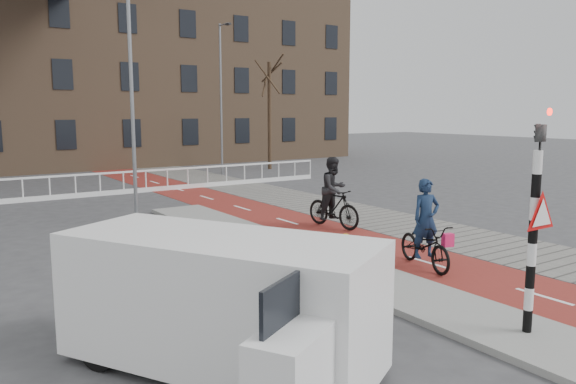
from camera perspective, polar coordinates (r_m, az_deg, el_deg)
ground at (r=11.54m, az=16.27°, el=-10.22°), size 120.00×120.00×0.00m
bike_lane at (r=19.99m, az=-3.29°, el=-2.06°), size 2.50×60.00×0.01m
sidewalk at (r=21.53m, az=3.14°, el=-1.31°), size 3.00×60.00×0.01m
curb_island at (r=13.89m, az=1.54°, el=-6.46°), size 1.80×16.00×0.12m
traffic_signal at (r=9.43m, az=23.84°, el=-2.25°), size 0.80×0.80×3.68m
bollard at (r=12.26m, az=5.87°, el=-6.20°), size 0.12×0.12×0.84m
cyclist_near at (r=13.27m, az=13.78°, el=-4.57°), size 1.18×2.10×2.05m
cyclist_far at (r=17.27m, az=4.65°, el=-0.67°), size 1.05×2.13×2.18m
van at (r=7.95m, az=-6.93°, el=-10.86°), size 3.74×4.72×1.90m
railing at (r=24.41m, az=-25.33°, el=-0.24°), size 28.00×0.10×0.99m
townhouse_row at (r=39.55m, az=-26.48°, el=13.59°), size 46.00×10.00×15.90m
tree_right at (r=34.50m, az=-1.89°, el=7.71°), size 0.23×0.23×6.47m
streetlight_near at (r=18.53m, az=-15.54°, el=8.19°), size 0.12×0.12×7.31m
streetlight_right at (r=31.94m, az=-6.82°, el=9.25°), size 0.12×0.12×8.29m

